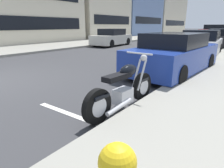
# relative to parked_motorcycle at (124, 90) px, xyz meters

# --- Properties ---
(sidewalk_far_curb) EXTENTS (120.00, 5.00, 0.14)m
(sidewalk_far_curb) POSITION_rel_parked_motorcycle_xyz_m (11.19, 11.51, -0.36)
(sidewalk_far_curb) COLOR gray
(sidewalk_far_curb) RESTS_ON ground
(parking_stall_stripe) EXTENTS (0.12, 2.20, 0.01)m
(parking_stall_stripe) POSITION_rel_parked_motorcycle_xyz_m (-0.81, 0.52, -0.43)
(parking_stall_stripe) COLOR silver
(parking_stall_stripe) RESTS_ON ground
(parked_motorcycle) EXTENTS (2.14, 0.62, 1.12)m
(parked_motorcycle) POSITION_rel_parked_motorcycle_xyz_m (0.00, 0.00, 0.00)
(parked_motorcycle) COLOR black
(parked_motorcycle) RESTS_ON ground
(parked_car_near_corner) EXTENTS (4.55, 2.08, 1.42)m
(parked_car_near_corner) POSITION_rel_parked_motorcycle_xyz_m (3.81, 0.31, 0.25)
(parked_car_near_corner) COLOR navy
(parked_car_near_corner) RESTS_ON ground
(parked_car_mid_block) EXTENTS (4.44, 2.06, 1.45)m
(parked_car_mid_block) POSITION_rel_parked_motorcycle_xyz_m (8.77, 0.50, 0.24)
(parked_car_mid_block) COLOR silver
(parked_car_mid_block) RESTS_ON ground
(parked_car_behind_motorcycle) EXTENTS (4.17, 2.12, 1.44)m
(parked_car_behind_motorcycle) POSITION_rel_parked_motorcycle_xyz_m (14.64, 0.36, 0.24)
(parked_car_behind_motorcycle) COLOR black
(parked_car_behind_motorcycle) RESTS_ON ground
(crossing_truck) EXTENTS (2.23, 5.28, 1.84)m
(crossing_truck) POSITION_rel_parked_motorcycle_xyz_m (32.73, 3.43, 0.53)
(crossing_truck) COLOR maroon
(crossing_truck) RESTS_ON ground
(car_opposite_curb) EXTENTS (4.34, 2.07, 1.42)m
(car_opposite_curb) POSITION_rel_parked_motorcycle_xyz_m (10.80, 8.17, 0.23)
(car_opposite_curb) COLOR beige
(car_opposite_curb) RESTS_ON ground
(townhouse_corner_block) EXTENTS (11.76, 9.26, 11.46)m
(townhouse_corner_block) POSITION_rel_parked_motorcycle_xyz_m (29.68, 18.40, 5.30)
(townhouse_corner_block) COLOR #6B84B2
(townhouse_corner_block) RESTS_ON ground
(townhouse_near_left) EXTENTS (14.62, 8.36, 10.18)m
(townhouse_near_left) POSITION_rel_parked_motorcycle_xyz_m (43.51, 17.95, 4.66)
(townhouse_near_left) COLOR beige
(townhouse_near_left) RESTS_ON ground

